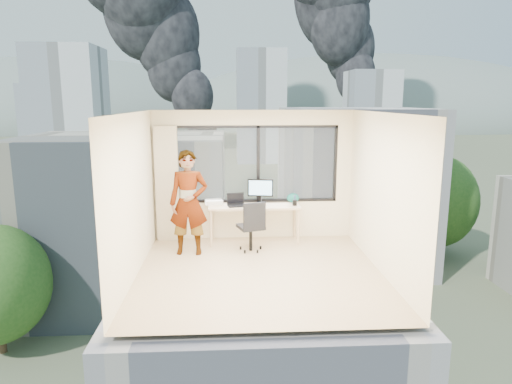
{
  "coord_description": "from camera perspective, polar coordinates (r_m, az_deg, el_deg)",
  "views": [
    {
      "loc": [
        -0.46,
        -7.11,
        2.79
      ],
      "look_at": [
        0.0,
        1.0,
        1.15
      ],
      "focal_mm": 32.02,
      "sensor_mm": 36.0,
      "label": 1
    }
  ],
  "objects": [
    {
      "name": "hill_b",
      "position": [
        342.6,
        13.95,
        8.27
      ],
      "size": [
        300.0,
        220.0,
        96.0
      ],
      "primitive_type": "ellipsoid",
      "color": "slate",
      "rests_on": "exterior_ground"
    },
    {
      "name": "handbag",
      "position": [
        9.27,
        4.64,
        -0.74
      ],
      "size": [
        0.27,
        0.17,
        0.19
      ],
      "primitive_type": "ellipsoid",
      "rotation": [
        0.0,
        0.0,
        -0.2
      ],
      "color": "#0D5144",
      "rests_on": "desk"
    },
    {
      "name": "smoke_plume_b",
      "position": [
        187.17,
        14.79,
        18.48
      ],
      "size": [
        30.0,
        18.0,
        70.0
      ],
      "primitive_type": null,
      "color": "black",
      "rests_on": "exterior_ground"
    },
    {
      "name": "exterior_ground",
      "position": [
        128.22,
        -3.03,
        3.87
      ],
      "size": [
        400.0,
        400.0,
        0.04
      ],
      "primitive_type": "cube",
      "color": "#515B3D",
      "rests_on": "ground"
    },
    {
      "name": "wall_right",
      "position": [
        7.67,
        15.52,
        -0.21
      ],
      "size": [
        0.01,
        4.0,
        2.6
      ],
      "primitive_type": "cube",
      "color": "#F4E4BC",
      "rests_on": "ground"
    },
    {
      "name": "game_console",
      "position": [
        9.17,
        -5.29,
        -1.23
      ],
      "size": [
        0.38,
        0.34,
        0.08
      ],
      "primitive_type": "cube",
      "rotation": [
        0.0,
        0.0,
        0.19
      ],
      "color": "white",
      "rests_on": "desk"
    },
    {
      "name": "far_tower_a",
      "position": [
        107.83,
        -22.23,
        9.09
      ],
      "size": [
        14.0,
        14.0,
        28.0
      ],
      "primitive_type": "cube",
      "color": "silver",
      "rests_on": "exterior_ground"
    },
    {
      "name": "monitor",
      "position": [
        9.09,
        0.56,
        0.09
      ],
      "size": [
        0.52,
        0.19,
        0.51
      ],
      "primitive_type": null,
      "rotation": [
        0.0,
        0.0,
        -0.16
      ],
      "color": "black",
      "rests_on": "desk"
    },
    {
      "name": "curtain",
      "position": [
        9.23,
        -11.04,
        0.96
      ],
      "size": [
        0.45,
        0.14,
        2.3
      ],
      "primitive_type": "cube",
      "color": "beige",
      "rests_on": "floor"
    },
    {
      "name": "pen_cup",
      "position": [
        9.03,
        4.86,
        -1.33
      ],
      "size": [
        0.1,
        0.1,
        0.11
      ],
      "primitive_type": "cylinder",
      "rotation": [
        0.0,
        0.0,
        -0.13
      ],
      "color": "black",
      "rests_on": "desk"
    },
    {
      "name": "laptop",
      "position": [
        8.93,
        -2.42,
        -1.08
      ],
      "size": [
        0.41,
        0.43,
        0.22
      ],
      "primitive_type": null,
      "rotation": [
        0.0,
        0.0,
        0.21
      ],
      "color": "black",
      "rests_on": "desk"
    },
    {
      "name": "cellphone",
      "position": [
        8.92,
        -2.22,
        -1.77
      ],
      "size": [
        0.13,
        0.08,
        0.01
      ],
      "primitive_type": "cube",
      "rotation": [
        0.0,
        0.0,
        0.18
      ],
      "color": "black",
      "rests_on": "desk"
    },
    {
      "name": "floor",
      "position": [
        7.65,
        0.43,
        -9.97
      ],
      "size": [
        4.0,
        4.0,
        0.01
      ],
      "primitive_type": "cube",
      "color": "tan",
      "rests_on": "ground"
    },
    {
      "name": "tree_b",
      "position": [
        28.31,
        6.34,
        -14.39
      ],
      "size": [
        7.6,
        7.6,
        9.0
      ],
      "primitive_type": null,
      "color": "#28511B",
      "rests_on": "exterior_ground"
    },
    {
      "name": "near_bldg_b",
      "position": [
        47.62,
        11.97,
        0.52
      ],
      "size": [
        14.0,
        13.0,
        16.0
      ],
      "primitive_type": "cube",
      "color": "white",
      "rests_on": "exterior_ground"
    },
    {
      "name": "far_tower_d",
      "position": [
        168.12,
        -24.27,
        8.44
      ],
      "size": [
        16.0,
        14.0,
        22.0
      ],
      "primitive_type": "cube",
      "color": "silver",
      "rests_on": "exterior_ground"
    },
    {
      "name": "desk",
      "position": [
        9.11,
        -0.24,
        -3.96
      ],
      "size": [
        1.8,
        0.6,
        0.75
      ],
      "primitive_type": "cube",
      "color": "#D1B18C",
      "rests_on": "floor"
    },
    {
      "name": "person",
      "position": [
        8.38,
        -8.41,
        -1.34
      ],
      "size": [
        0.71,
        0.48,
        1.92
      ],
      "primitive_type": "imported",
      "rotation": [
        0.0,
        0.0,
        -0.03
      ],
      "color": "#2D2D33",
      "rests_on": "floor"
    },
    {
      "name": "hill_a",
      "position": [
        348.67,
        -23.53,
        7.71
      ],
      "size": [
        288.0,
        216.0,
        90.0
      ],
      "primitive_type": "ellipsoid",
      "color": "slate",
      "rests_on": "exterior_ground"
    },
    {
      "name": "ceiling",
      "position": [
        7.13,
        0.46,
        9.88
      ],
      "size": [
        4.0,
        4.0,
        0.01
      ],
      "primitive_type": "cube",
      "color": "white",
      "rests_on": "ground"
    },
    {
      "name": "chair",
      "position": [
        8.55,
        -0.67,
        -4.17
      ],
      "size": [
        0.63,
        0.63,
        0.98
      ],
      "primitive_type": null,
      "rotation": [
        0.0,
        0.0,
        0.31
      ],
      "color": "black",
      "rests_on": "floor"
    },
    {
      "name": "window_wall",
      "position": [
        9.21,
        -0.04,
        3.52
      ],
      "size": [
        3.3,
        0.16,
        1.55
      ],
      "primitive_type": null,
      "color": "black",
      "rests_on": "ground"
    },
    {
      "name": "wall_front",
      "position": [
        5.35,
        1.83,
        -4.78
      ],
      "size": [
        4.0,
        0.01,
        2.6
      ],
      "primitive_type": "cube",
      "color": "#F4E4BC",
      "rests_on": "ground"
    },
    {
      "name": "far_tower_c",
      "position": [
        154.02,
        14.12,
        9.66
      ],
      "size": [
        15.0,
        15.0,
        26.0
      ],
      "primitive_type": "cube",
      "color": "silver",
      "rests_on": "exterior_ground"
    },
    {
      "name": "tree_c",
      "position": [
        53.51,
        21.68,
        -2.14
      ],
      "size": [
        8.4,
        8.4,
        10.0
      ],
      "primitive_type": null,
      "color": "#28511B",
      "rests_on": "exterior_ground"
    },
    {
      "name": "near_bldg_a",
      "position": [
        39.32,
        -15.72,
        -3.45
      ],
      "size": [
        16.0,
        12.0,
        14.0
      ],
      "primitive_type": "cube",
      "color": "beige",
      "rests_on": "exterior_ground"
    },
    {
      "name": "wall_left",
      "position": [
        7.43,
        -15.14,
        -0.56
      ],
      "size": [
        0.01,
        4.0,
        2.6
      ],
      "primitive_type": "cube",
      "color": "#F4E4BC",
      "rests_on": "ground"
    },
    {
      "name": "far_tower_b",
      "position": [
        127.41,
        0.56,
        10.6
      ],
      "size": [
        13.0,
        13.0,
        30.0
      ],
      "primitive_type": "cube",
      "color": "silver",
      "rests_on": "exterior_ground"
    }
  ]
}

